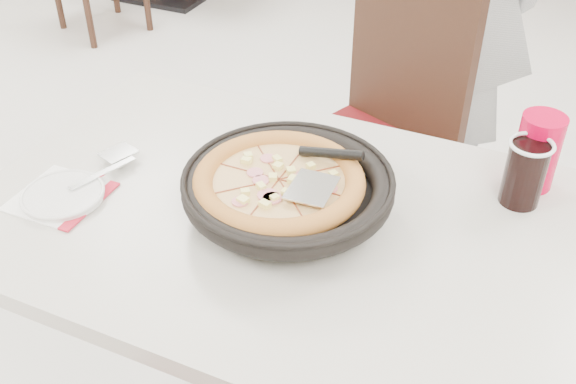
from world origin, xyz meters
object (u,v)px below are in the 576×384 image
at_px(chair_far, 363,150).
at_px(pizza, 279,188).
at_px(red_cup, 537,151).
at_px(cola_glass, 524,175).
at_px(main_table, 279,339).
at_px(side_plate, 63,196).
at_px(pizza_pan, 288,195).

distance_m(chair_far, pizza, 0.77).
bearing_deg(red_cup, cola_glass, -98.85).
height_order(chair_far, pizza, chair_far).
bearing_deg(main_table, red_cup, 34.55).
bearing_deg(pizza, red_cup, 35.20).
bearing_deg(cola_glass, red_cup, 81.15).
relative_size(side_plate, red_cup, 1.02).
distance_m(pizza_pan, red_cup, 0.51).
distance_m(chair_far, side_plate, 0.95).
height_order(chair_far, pizza_pan, chair_far).
bearing_deg(main_table, chair_far, 93.56).
bearing_deg(pizza, side_plate, -161.46).
xyz_separation_m(pizza, red_cup, (0.43, 0.30, 0.02)).
bearing_deg(pizza, pizza_pan, 31.60).
xyz_separation_m(main_table, pizza_pan, (0.02, 0.01, 0.42)).
relative_size(pizza, cola_glass, 2.18).
bearing_deg(side_plate, red_cup, 27.65).
bearing_deg(chair_far, pizza, 115.80).
distance_m(chair_far, red_cup, 0.71).
distance_m(pizza_pan, side_plate, 0.46).
height_order(cola_glass, red_cup, red_cup).
height_order(side_plate, red_cup, red_cup).
height_order(pizza_pan, pizza, pizza).
height_order(main_table, side_plate, side_plate).
xyz_separation_m(main_table, chair_far, (-0.04, 0.69, 0.10)).
bearing_deg(pizza_pan, chair_far, 95.36).
distance_m(chair_far, pizza_pan, 0.76).
distance_m(cola_glass, red_cup, 0.07).
height_order(pizza, side_plate, pizza).
distance_m(main_table, cola_glass, 0.66).
bearing_deg(pizza, main_table, 156.65).
relative_size(pizza_pan, pizza, 1.17).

